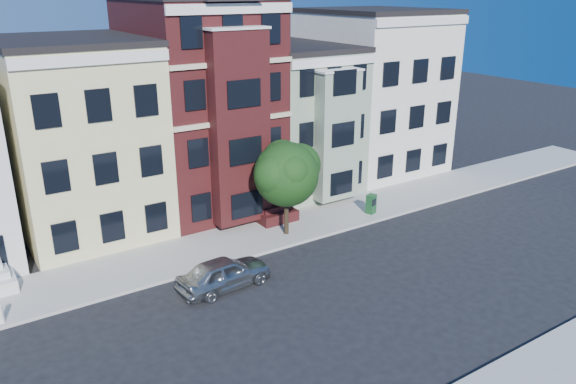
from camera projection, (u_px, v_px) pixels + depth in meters
ground at (352, 303)px, 23.83m from camera, size 120.00×120.00×0.00m
far_sidewalk at (257, 236)px, 30.08m from camera, size 60.00×4.00×0.15m
house_yellow at (80, 140)px, 29.88m from camera, size 7.00×9.00×10.00m
house_brown at (199, 107)px, 33.15m from camera, size 7.00×9.00×12.00m
house_green at (291, 118)px, 37.02m from camera, size 6.00×9.00×9.00m
house_cream at (372, 93)px, 40.30m from camera, size 8.00×9.00×11.00m
street_tree at (286, 178)px, 29.17m from camera, size 5.76×5.76×6.26m
parked_car at (224, 273)px, 24.82m from camera, size 4.41×2.08×1.46m
newspaper_box at (371, 204)px, 32.81m from camera, size 0.63×0.59×1.14m
fire_hydrant at (1, 315)px, 22.07m from camera, size 0.27×0.27×0.68m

